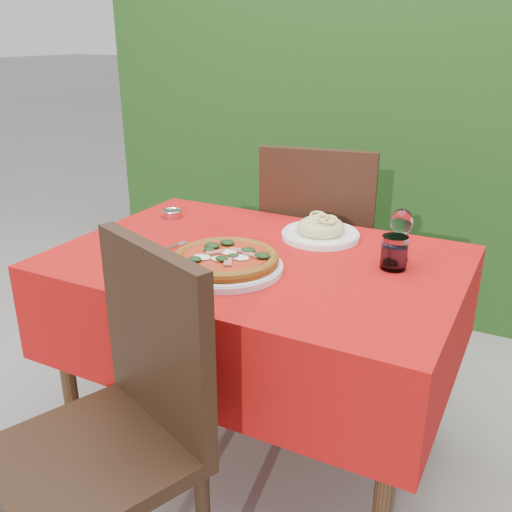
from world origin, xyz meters
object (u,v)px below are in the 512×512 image
at_px(pizza_plate, 226,262).
at_px(water_glass, 394,254).
at_px(chair_near, 123,413).
at_px(fork, 163,250).
at_px(pasta_plate, 321,230).
at_px(steel_ramekin, 172,214).
at_px(wine_glass, 401,224).
at_px(chair_far, 320,246).

height_order(pizza_plate, water_glass, water_glass).
xyz_separation_m(chair_near, pizza_plate, (0.01, 0.47, 0.23)).
xyz_separation_m(chair_near, fork, (-0.25, 0.52, 0.20)).
relative_size(pasta_plate, steel_ramekin, 3.84).
relative_size(pasta_plate, wine_glass, 1.61).
bearing_deg(water_glass, chair_near, -121.94).
bearing_deg(water_glass, chair_far, 129.83).
bearing_deg(fork, steel_ramekin, 131.15).
height_order(chair_near, chair_far, chair_far).
bearing_deg(water_glass, pizza_plate, -150.43).
xyz_separation_m(pasta_plate, water_glass, (0.29, -0.15, 0.02)).
bearing_deg(fork, pasta_plate, 51.88).
bearing_deg(water_glass, steel_ramekin, 172.69).
bearing_deg(fork, pizza_plate, 0.70).
relative_size(fork, steel_ramekin, 2.67).
height_order(pizza_plate, wine_glass, wine_glass).
bearing_deg(pasta_plate, water_glass, -27.72).
bearing_deg(chair_near, steel_ramekin, 139.14).
relative_size(chair_near, wine_glass, 5.76).
bearing_deg(pizza_plate, pasta_plate, 70.58).
xyz_separation_m(pasta_plate, steel_ramekin, (-0.59, -0.04, -0.01)).
xyz_separation_m(pizza_plate, steel_ramekin, (-0.45, 0.36, -0.02)).
distance_m(chair_near, pizza_plate, 0.53).
bearing_deg(steel_ramekin, chair_near, -62.54).
bearing_deg(wine_glass, pasta_plate, 164.96).
height_order(chair_near, pasta_plate, chair_near).
relative_size(chair_near, chair_far, 0.96).
xyz_separation_m(wine_glass, steel_ramekin, (-0.88, 0.04, -0.10)).
bearing_deg(pasta_plate, fork, -138.66).
relative_size(chair_far, pasta_plate, 3.75).
distance_m(chair_far, pasta_plate, 0.44).
xyz_separation_m(wine_glass, fork, (-0.69, -0.28, -0.11)).
relative_size(chair_far, water_glass, 9.79).
distance_m(pasta_plate, fork, 0.54).
height_order(chair_far, pizza_plate, chair_far).
xyz_separation_m(chair_far, pasta_plate, (0.14, -0.37, 0.20)).
height_order(chair_far, water_glass, chair_far).
xyz_separation_m(pizza_plate, water_glass, (0.44, 0.25, 0.02)).
bearing_deg(pizza_plate, water_glass, 29.57).
distance_m(pasta_plate, wine_glass, 0.31).
distance_m(chair_far, steel_ramekin, 0.64).
bearing_deg(chair_near, chair_far, 110.96).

